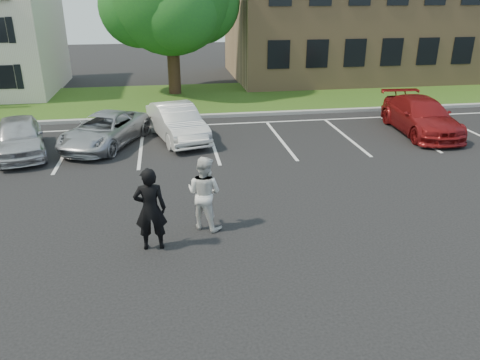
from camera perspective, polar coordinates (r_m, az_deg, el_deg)
name	(u,v)px	position (r m, az deg, el deg)	size (l,w,h in m)	color
ground_plane	(246,243)	(11.50, 0.80, -7.66)	(90.00, 90.00, 0.00)	black
curb	(204,116)	(22.59, -4.46, 7.79)	(40.00, 0.30, 0.15)	gray
grass_strip	(197,99)	(26.48, -5.22, 9.86)	(44.00, 8.00, 0.08)	#2B4F12
stall_lines	(243,134)	(19.86, 0.36, 5.58)	(34.00, 5.36, 0.01)	silver
office_building	(394,13)	(35.50, 18.21, 18.81)	(22.40, 10.40, 8.30)	#A78158
man_black_suit	(150,209)	(11.02, -10.88, -3.52)	(0.74, 0.49, 2.04)	black
man_white_shirt	(204,193)	(11.82, -4.38, -1.59)	(0.94, 0.73, 1.93)	silver
car_silver_west	(19,137)	(19.04, -25.31, 4.81)	(1.64, 4.07, 1.39)	silver
car_silver_minivan	(104,130)	(19.02, -16.19, 5.86)	(2.07, 4.50, 1.25)	#A4A6AD
car_white_sedan	(177,122)	(19.20, -7.71, 6.98)	(1.51, 4.32, 1.42)	silver
car_red_compact	(421,116)	(21.36, 21.19, 7.28)	(2.03, 5.00, 1.45)	maroon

